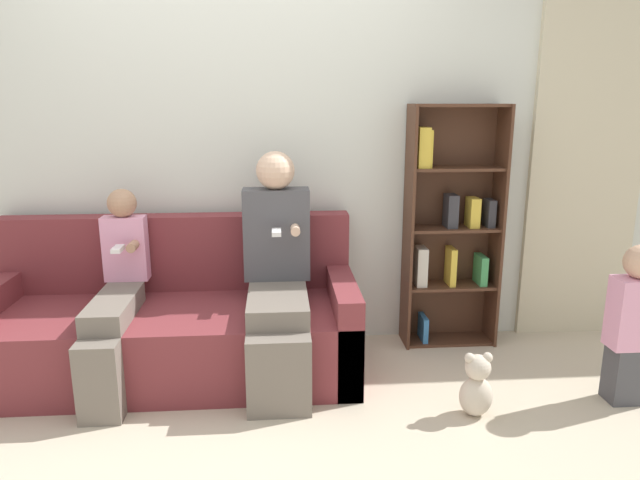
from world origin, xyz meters
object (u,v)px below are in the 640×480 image
Objects in this scene: bookshelf at (449,224)px; teddy_bear at (477,386)px; couch at (173,326)px; toddler_standing at (633,322)px; adult_seated at (277,267)px; child_seated at (115,296)px.

bookshelf is 1.11m from teddy_bear.
toddler_standing is (2.39, -0.53, 0.16)m from couch.
adult_seated is 0.88m from child_seated.
adult_seated is at bearing 166.22° from toddler_standing.
bookshelf is at bearing 130.58° from toddler_standing.
adult_seated is 1.20× the size of child_seated.
toddler_standing reaches higher than teddy_bear.
toddler_standing is 1.16m from bookshelf.
couch is 0.71m from adult_seated.
teddy_bear is at bearing -14.12° from child_seated.
adult_seated is 0.83× the size of bookshelf.
adult_seated is at bearing 151.76° from teddy_bear.
bookshelf is at bearing 10.64° from couch.
adult_seated reaches higher than couch.
couch reaches higher than toddler_standing.
toddler_standing is 2.51× the size of teddy_bear.
teddy_bear is (0.97, -0.52, -0.48)m from adult_seated.
child_seated is at bearing -166.65° from bookshelf.
couch is 1.37× the size of bookshelf.
bookshelf reaches higher than toddler_standing.
toddler_standing is (2.66, -0.38, -0.08)m from child_seated.
child_seated is 1.24× the size of toddler_standing.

